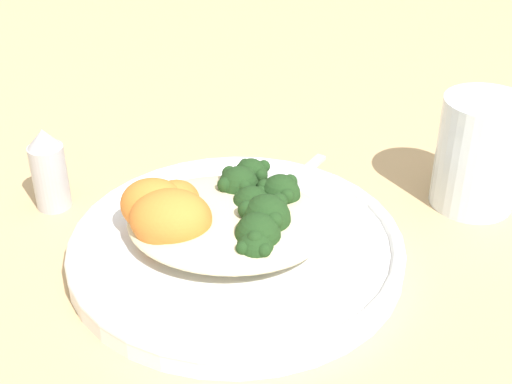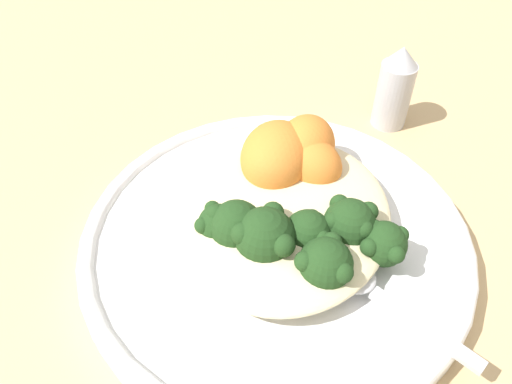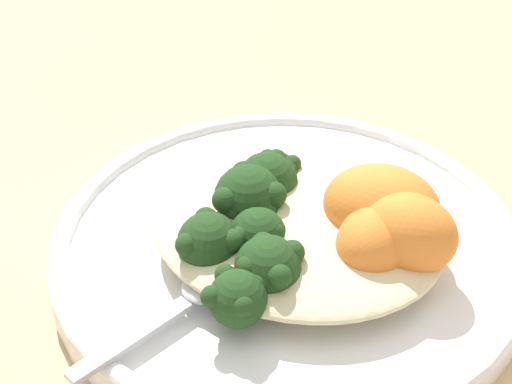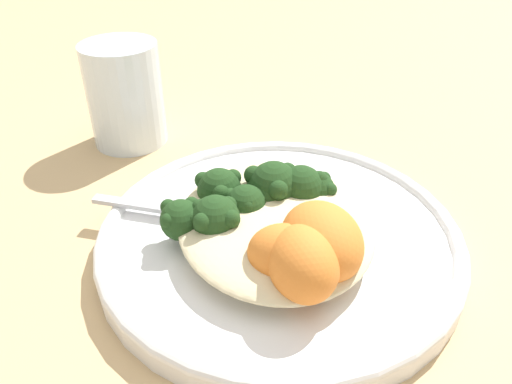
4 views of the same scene
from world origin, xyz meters
The scene contains 18 objects.
ground_plane centered at (0.00, 0.00, 0.00)m, with size 4.00×4.00×0.00m, color tan.
plate centered at (0.00, 0.00, 0.01)m, with size 0.28×0.28×0.02m.
quinoa_mound centered at (-0.01, 0.01, 0.03)m, with size 0.17×0.14×0.02m, color beige.
broccoli_stalk_0 centered at (0.01, -0.03, 0.03)m, with size 0.09×0.06×0.03m.
broccoli_stalk_1 centered at (0.01, -0.02, 0.04)m, with size 0.10×0.05×0.04m.
broccoli_stalk_2 centered at (0.02, 0.00, 0.04)m, with size 0.10×0.04×0.04m.
broccoli_stalk_3 centered at (0.01, 0.00, 0.04)m, with size 0.08×0.04×0.03m.
broccoli_stalk_4 centered at (0.00, 0.02, 0.04)m, with size 0.08×0.07×0.03m.
broccoli_stalk_5 centered at (0.02, 0.03, 0.04)m, with size 0.10×0.08×0.04m.
broccoli_stalk_6 centered at (-0.01, 0.04, 0.04)m, with size 0.06×0.10×0.04m.
broccoli_stalk_7 centered at (-0.01, 0.05, 0.04)m, with size 0.06×0.11×0.03m.
sweet_potato_chunk_0 centered at (-0.07, 0.00, 0.05)m, with size 0.06×0.05×0.05m, color orange.
sweet_potato_chunk_1 centered at (-0.06, -0.02, 0.04)m, with size 0.05×0.04×0.04m, color orange.
sweet_potato_chunk_2 centered at (-0.05, 0.01, 0.04)m, with size 0.05×0.04×0.04m, color orange.
sweet_potato_chunk_3 centered at (-0.05, -0.02, 0.05)m, with size 0.07×0.05×0.05m, color orange.
spoon centered at (0.03, 0.07, 0.03)m, with size 0.06×0.12×0.01m.
water_glass centered at (0.20, 0.12, 0.05)m, with size 0.08×0.08×0.11m, color silver.
salt_shaker centered at (-0.18, 0.05, 0.04)m, with size 0.03×0.03×0.08m.
Camera 1 is at (0.09, -0.47, 0.37)m, focal length 50.00 mm.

